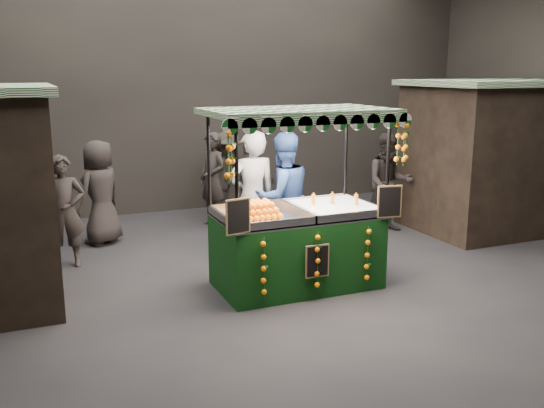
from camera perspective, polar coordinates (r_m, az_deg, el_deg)
name	(u,v)px	position (r m, az deg, el deg)	size (l,w,h in m)	color
ground	(307,287)	(7.97, 3.37, -7.82)	(12.00, 12.00, 0.00)	black
market_hall	(311,17)	(7.49, 3.72, 17.21)	(12.10, 10.10, 5.05)	black
neighbour_stall_right	(496,155)	(11.35, 20.41, 4.38)	(3.00, 2.20, 2.60)	black
juice_stall	(298,233)	(7.77, 2.50, -2.78)	(2.38, 1.40, 2.31)	black
vendor_grey	(252,198)	(8.67, -1.87, 0.58)	(0.72, 0.48, 1.94)	slate
vendor_blue	(282,198)	(8.79, 1.00, 0.61)	(0.99, 0.80, 1.90)	navy
shopper_0	(64,212)	(9.05, -19.02, -0.68)	(0.63, 0.45, 1.61)	#2D2724
shopper_1	(389,183)	(10.66, 10.95, 1.97)	(1.00, 0.89, 1.71)	black
shopper_2	(250,180)	(11.09, -2.05, 2.26)	(0.94, 0.90, 1.57)	#2D2724
shopper_3	(227,175)	(11.49, -4.26, 2.78)	(1.15, 1.21, 1.64)	#2B2722
shopper_4	(100,193)	(10.07, -15.89, 1.05)	(0.98, 0.93, 1.69)	#2B2623
shopper_5	(406,164)	(12.78, 12.54, 3.69)	(1.09, 1.67, 1.73)	#282320
shopper_6	(213,179)	(10.89, -5.60, 2.32)	(0.60, 0.72, 1.69)	black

